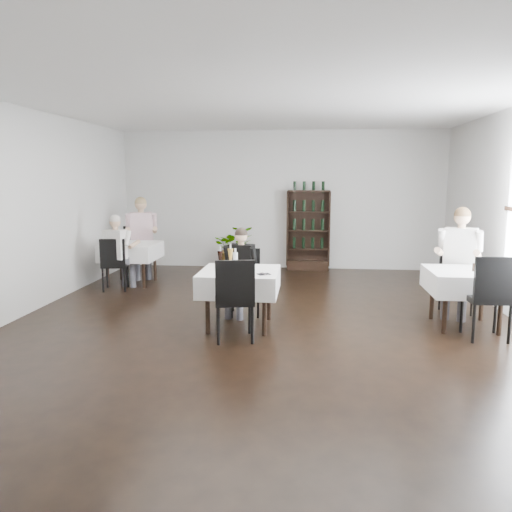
{
  "coord_description": "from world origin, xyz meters",
  "views": [
    {
      "loc": [
        0.6,
        -6.46,
        2.0
      ],
      "look_at": [
        -0.1,
        0.2,
        0.94
      ],
      "focal_mm": 35.0,
      "sensor_mm": 36.0,
      "label": 1
    }
  ],
  "objects_px": {
    "main_table": "(240,281)",
    "diner_main": "(240,265)",
    "wine_shelf": "(308,231)",
    "potted_tree": "(234,248)"
  },
  "relations": [
    {
      "from": "wine_shelf",
      "to": "diner_main",
      "type": "height_order",
      "value": "wine_shelf"
    },
    {
      "from": "wine_shelf",
      "to": "potted_tree",
      "type": "bearing_deg",
      "value": -174.42
    },
    {
      "from": "diner_main",
      "to": "main_table",
      "type": "bearing_deg",
      "value": -82.29
    },
    {
      "from": "wine_shelf",
      "to": "main_table",
      "type": "distance_m",
      "value": 4.41
    },
    {
      "from": "main_table",
      "to": "potted_tree",
      "type": "bearing_deg",
      "value": 99.65
    },
    {
      "from": "main_table",
      "to": "diner_main",
      "type": "xyz_separation_m",
      "value": [
        -0.08,
        0.56,
        0.12
      ]
    },
    {
      "from": "diner_main",
      "to": "potted_tree",
      "type": "bearing_deg",
      "value": 99.95
    },
    {
      "from": "main_table",
      "to": "potted_tree",
      "type": "xyz_separation_m",
      "value": [
        -0.71,
        4.16,
        -0.14
      ]
    },
    {
      "from": "potted_tree",
      "to": "diner_main",
      "type": "bearing_deg",
      "value": -80.05
    },
    {
      "from": "main_table",
      "to": "potted_tree",
      "type": "relative_size",
      "value": 1.07
    }
  ]
}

